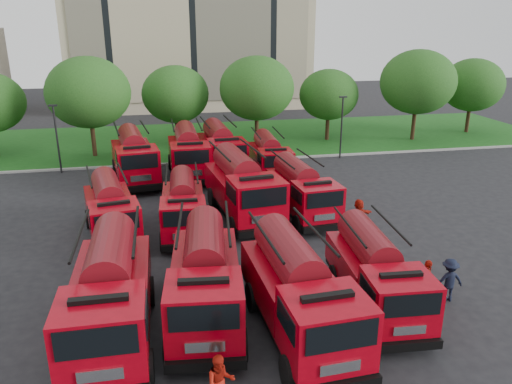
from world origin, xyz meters
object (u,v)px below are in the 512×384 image
Objects in this scene: fire_truck_7 at (302,190)px; firefighter_5 at (357,231)px; firefighter_0 at (361,373)px; fire_truck_2 at (299,291)px; firefighter_2 at (424,300)px; fire_truck_3 at (376,273)px; fire_truck_10 at (221,148)px; fire_truck_1 at (205,278)px; fire_truck_0 at (110,293)px; fire_truck_5 at (183,206)px; fire_truck_8 at (134,157)px; firefighter_4 at (188,248)px; firefighter_3 at (446,300)px; fire_truck_4 at (111,209)px; fire_truck_11 at (270,157)px; fire_truck_9 at (188,152)px; fire_truck_6 at (242,187)px.

fire_truck_7 reaches higher than firefighter_5.
fire_truck_2 is at bearing 117.74° from firefighter_0.
firefighter_5 reaches higher than firefighter_2.
fire_truck_3 is 0.88× the size of fire_truck_10.
fire_truck_7 is (6.51, 9.54, -0.13)m from fire_truck_1.
fire_truck_0 is 1.14× the size of fire_truck_3.
fire_truck_0 is 3.45m from fire_truck_1.
fire_truck_8 reaches higher than fire_truck_5.
firefighter_4 is at bearing -86.36° from fire_truck_5.
fire_truck_1 is 4.24× the size of firefighter_2.
fire_truck_3 is 7.84m from firefighter_5.
fire_truck_1 is 8.49m from fire_truck_5.
fire_truck_2 is at bearing 12.26° from firefighter_3.
fire_truck_1 reaches higher than firefighter_5.
fire_truck_0 is 12.37m from firefighter_2.
fire_truck_4 is at bearing -102.87° from fire_truck_8.
fire_truck_1 is 1.09× the size of fire_truck_7.
fire_truck_9 is at bearing 167.78° from fire_truck_11.
fire_truck_5 is at bearing 131.16° from fire_truck_3.
firefighter_5 reaches higher than firefighter_0.
fire_truck_6 is 5.35× the size of firefighter_0.
fire_truck_2 is 1.09× the size of fire_truck_4.
fire_truck_3 is 17.93m from fire_truck_11.
fire_truck_8 is at bearing 104.29° from fire_truck_2.
fire_truck_2 is 10.76m from fire_truck_5.
fire_truck_0 is 1.01× the size of fire_truck_2.
fire_truck_11 is 18.40m from firefighter_3.
firefighter_3 is (9.13, -19.44, -1.76)m from fire_truck_9.
fire_truck_9 is (0.96, 10.28, 0.28)m from fire_truck_5.
fire_truck_7 reaches higher than fire_truck_4.
fire_truck_9 is at bearing 30.89° from firefighter_2.
fire_truck_8 reaches higher than fire_truck_2.
fire_truck_3 is 3.76× the size of firefighter_5.
fire_truck_8 is (-9.76, 18.81, 0.24)m from fire_truck_3.
firefighter_3 is 1.14× the size of firefighter_4.
fire_truck_5 is at bearing -38.72° from firefighter_3.
fire_truck_1 is 1.16× the size of fire_truck_5.
fire_truck_5 is 4.24× the size of firefighter_0.
fire_truck_0 is 19.79m from fire_truck_9.
fire_truck_10 is (6.48, 20.13, -0.02)m from fire_truck_0.
fire_truck_2 is at bearing -93.00° from fire_truck_10.
fire_truck_8 is 5.20× the size of firefighter_0.
fire_truck_7 is 10.44m from firefighter_2.
firefighter_4 is (2.88, -11.84, -1.78)m from fire_truck_8.
fire_truck_8 is 1.05× the size of fire_truck_9.
fire_truck_10 is at bearing 91.42° from firefighter_0.
firefighter_0 is at bearing -89.53° from fire_truck_10.
firefighter_3 is at bearing -92.66° from firefighter_2.
fire_truck_8 reaches higher than fire_truck_3.
fire_truck_0 is 0.94× the size of fire_truck_6.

